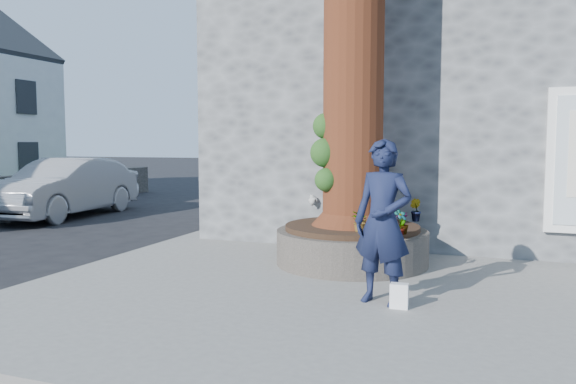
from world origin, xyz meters
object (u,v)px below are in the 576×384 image
(planter, at_px, (352,245))
(woman, at_px, (328,197))
(car_silver, at_px, (65,188))
(man, at_px, (383,222))

(planter, xyz_separation_m, woman, (-0.76, 1.29, 0.59))
(planter, distance_m, car_silver, 9.44)
(planter, relative_size, woman, 1.31)
(planter, bearing_deg, woman, 120.35)
(woman, bearing_deg, man, -39.00)
(man, relative_size, woman, 1.07)
(man, bearing_deg, woman, 130.38)
(planter, distance_m, woman, 1.61)
(man, height_order, woman, man)
(woman, height_order, car_silver, woman)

